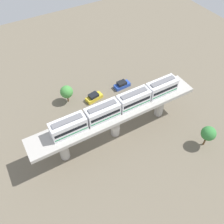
# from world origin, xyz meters

# --- Properties ---
(ground_plane) EXTENTS (120.00, 120.00, 0.00)m
(ground_plane) POSITION_xyz_m (0.00, 0.00, 0.00)
(ground_plane) COLOR #706654
(viaduct) EXTENTS (5.20, 35.80, 7.08)m
(viaduct) POSITION_xyz_m (0.00, 0.00, 5.57)
(viaduct) COLOR #B7B2AA
(viaduct) RESTS_ON ground
(train) EXTENTS (2.64, 27.45, 3.24)m
(train) POSITION_xyz_m (0.00, -0.64, 8.61)
(train) COLOR white
(train) RESTS_ON viaduct
(parked_car_blue) EXTENTS (1.97, 4.27, 1.76)m
(parked_car_blue) POSITION_xyz_m (12.04, -9.07, 0.74)
(parked_car_blue) COLOR #284CB7
(parked_car_blue) RESTS_ON ground
(parked_car_yellow) EXTENTS (2.48, 4.44, 1.76)m
(parked_car_yellow) POSITION_xyz_m (11.62, -0.78, 0.74)
(parked_car_yellow) COLOR yellow
(parked_car_yellow) RESTS_ON ground
(tree_near_viaduct) EXTENTS (2.98, 2.98, 5.29)m
(tree_near_viaduct) POSITION_xyz_m (-11.66, -14.69, 3.77)
(tree_near_viaduct) COLOR brown
(tree_near_viaduct) RESTS_ON ground
(tree_mid_lot) EXTENTS (3.05, 3.05, 4.63)m
(tree_mid_lot) POSITION_xyz_m (14.25, 5.01, 3.08)
(tree_mid_lot) COLOR brown
(tree_mid_lot) RESTS_ON ground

